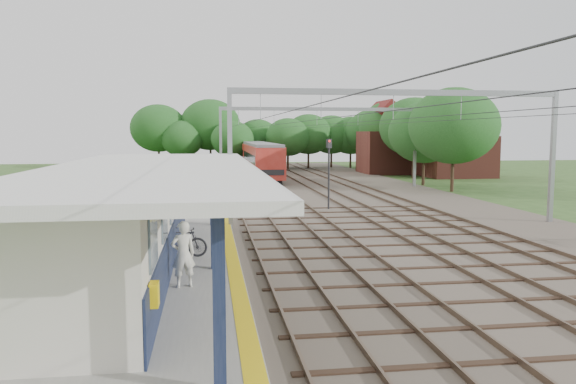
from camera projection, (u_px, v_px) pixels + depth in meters
ground at (463, 333)px, 13.57m from camera, size 160.00×160.00×0.00m
ballast_bed at (339, 194)px, 43.67m from camera, size 18.00×90.00×0.10m
platform at (178, 233)px, 26.29m from camera, size 5.00×52.00×0.35m
yellow_stripe at (226, 228)px, 26.59m from camera, size 0.45×52.00×0.01m
station_building at (125, 215)px, 19.01m from camera, size 3.41×18.00×3.40m
canopy at (154, 170)px, 18.01m from camera, size 6.40×20.00×3.44m
rail_tracks at (307, 193)px, 43.30m from camera, size 11.80×88.00×0.15m
catenary_system at (347, 123)px, 38.36m from camera, size 17.22×88.00×7.00m
tree_band at (288, 132)px, 69.84m from camera, size 31.72×30.88×8.82m
house_near at (457, 150)px, 61.49m from camera, size 7.00×6.12×7.89m
house_far at (395, 146)px, 66.67m from camera, size 8.00×6.12×8.66m
person at (183, 254)px, 16.27m from camera, size 0.81×0.65×1.95m
bicycle at (182, 242)px, 20.30m from camera, size 1.89×0.80×1.10m
train at (255, 156)px, 67.13m from camera, size 2.79×34.76×3.68m
signal_post at (329, 165)px, 34.74m from camera, size 0.35×0.32×4.45m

